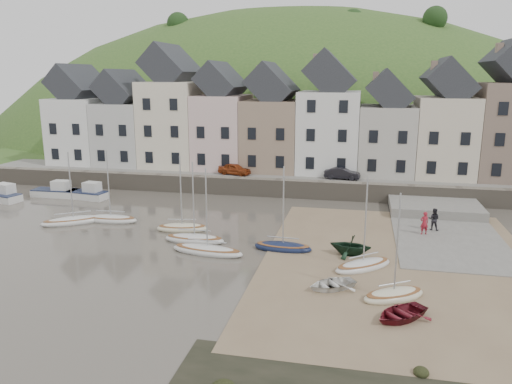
% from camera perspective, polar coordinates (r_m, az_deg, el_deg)
% --- Properties ---
extents(ground, '(160.00, 160.00, 0.00)m').
position_cam_1_polar(ground, '(35.20, -2.06, -6.96)').
color(ground, '#4B443A').
rests_on(ground, ground).
extents(quay_land, '(90.00, 30.00, 1.50)m').
position_cam_1_polar(quay_land, '(65.54, 4.77, 3.18)').
color(quay_land, '#325421').
rests_on(quay_land, ground).
extents(quay_street, '(70.00, 7.00, 0.10)m').
position_cam_1_polar(quay_street, '(54.20, 3.21, 1.94)').
color(quay_street, slate).
rests_on(quay_street, quay_land).
extents(seawall, '(70.00, 1.20, 1.80)m').
position_cam_1_polar(seawall, '(50.95, 2.59, 0.47)').
color(seawall, slate).
rests_on(seawall, ground).
extents(beach, '(18.00, 26.00, 0.06)m').
position_cam_1_polar(beach, '(34.36, 16.21, -7.97)').
color(beach, '#776248').
rests_on(beach, ground).
extents(slipway, '(8.00, 18.00, 0.12)m').
position_cam_1_polar(slipway, '(42.37, 20.92, -4.24)').
color(slipway, slate).
rests_on(slipway, ground).
extents(hillside, '(134.40, 84.00, 84.00)m').
position_cam_1_polar(hillside, '(97.72, 3.77, -4.76)').
color(hillside, '#325421').
rests_on(hillside, ground).
extents(townhouse_terrace, '(61.05, 8.00, 13.93)m').
position_cam_1_polar(townhouse_terrace, '(56.59, 5.62, 8.29)').
color(townhouse_terrace, white).
rests_on(townhouse_terrace, quay_land).
extents(sailboat_0, '(5.14, 4.25, 6.32)m').
position_cam_1_polar(sailboat_0, '(44.47, -20.31, -3.11)').
color(sailboat_0, silver).
rests_on(sailboat_0, ground).
extents(sailboat_1, '(4.73, 1.78, 6.32)m').
position_cam_1_polar(sailboat_1, '(43.99, -16.41, -2.99)').
color(sailboat_1, silver).
rests_on(sailboat_1, ground).
extents(sailboat_2, '(4.29, 2.24, 6.32)m').
position_cam_1_polar(sailboat_2, '(40.25, -8.52, -4.08)').
color(sailboat_2, beige).
rests_on(sailboat_2, ground).
extents(sailboat_3, '(4.62, 1.54, 6.32)m').
position_cam_1_polar(sailboat_3, '(37.44, -7.11, -5.38)').
color(sailboat_3, silver).
rests_on(sailboat_3, ground).
extents(sailboat_4, '(5.44, 2.12, 6.32)m').
position_cam_1_polar(sailboat_4, '(34.98, -5.63, -6.70)').
color(sailboat_4, silver).
rests_on(sailboat_4, ground).
extents(sailboat_5, '(4.24, 1.68, 6.32)m').
position_cam_1_polar(sailboat_5, '(35.53, 3.12, -6.32)').
color(sailboat_5, '#131C3B').
rests_on(sailboat_5, ground).
extents(sailboat_6, '(4.26, 3.93, 6.32)m').
position_cam_1_polar(sailboat_6, '(32.89, 12.27, -8.26)').
color(sailboat_6, silver).
rests_on(sailboat_6, ground).
extents(sailboat_7, '(4.00, 3.28, 6.32)m').
position_cam_1_polar(sailboat_7, '(29.13, 15.62, -11.35)').
color(sailboat_7, beige).
rests_on(sailboat_7, ground).
extents(motorboat_0, '(4.81, 1.85, 1.70)m').
position_cam_1_polar(motorboat_0, '(54.95, -22.01, 0.11)').
color(motorboat_0, silver).
rests_on(motorboat_0, ground).
extents(motorboat_2, '(4.70, 2.35, 1.70)m').
position_cam_1_polar(motorboat_2, '(52.97, -18.88, -0.10)').
color(motorboat_2, silver).
rests_on(motorboat_2, ground).
extents(rowboat_white, '(3.58, 3.35, 0.60)m').
position_cam_1_polar(rowboat_white, '(29.52, 8.72, -10.45)').
color(rowboat_white, white).
rests_on(rowboat_white, beach).
extents(rowboat_green, '(3.11, 2.78, 1.48)m').
position_cam_1_polar(rowboat_green, '(34.82, 10.86, -6.03)').
color(rowboat_green, black).
rests_on(rowboat_green, beach).
extents(rowboat_red, '(3.82, 3.80, 0.65)m').
position_cam_1_polar(rowboat_red, '(26.89, 16.36, -13.27)').
color(rowboat_red, maroon).
rests_on(rowboat_red, beach).
extents(person_red, '(0.77, 0.62, 1.81)m').
position_cam_1_polar(person_red, '(40.55, 18.86, -3.41)').
color(person_red, maroon).
rests_on(person_red, slipway).
extents(person_dark, '(1.02, 0.88, 1.79)m').
position_cam_1_polar(person_dark, '(41.93, 19.84, -2.97)').
color(person_dark, black).
rests_on(person_dark, slipway).
extents(car_left, '(3.89, 2.28, 1.24)m').
position_cam_1_polar(car_left, '(54.16, -2.50, 2.66)').
color(car_left, '#8E3714').
rests_on(car_left, quay_street).
extents(car_right, '(3.80, 1.62, 1.22)m').
position_cam_1_polar(car_right, '(52.50, 9.92, 2.13)').
color(car_right, black).
rests_on(car_right, quay_street).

